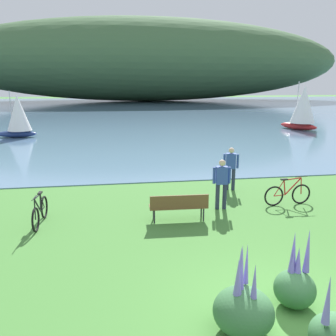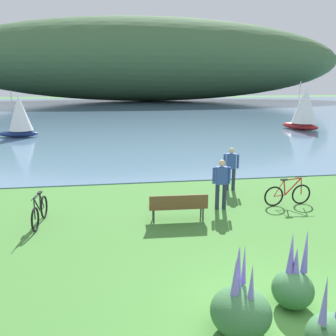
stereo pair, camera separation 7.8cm
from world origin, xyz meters
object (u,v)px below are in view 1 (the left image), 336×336
object	(u,v)px
park_bench_near_camera	(179,205)
sailboat_nearest_to_shore	(303,107)
bicycle_leaning_near_bench	(288,194)
person_on_the_grass	(222,181)
bicycle_beside_path	(40,212)
person_at_shoreline	(231,166)
sailboat_mid_bay	(18,116)

from	to	relation	value
park_bench_near_camera	sailboat_nearest_to_shore	size ratio (longest dim) A/B	0.43
bicycle_leaning_near_bench	sailboat_nearest_to_shore	xyz separation A→B (m)	(10.48, 18.12, 1.61)
person_on_the_grass	sailboat_nearest_to_shore	bearing A→B (deg)	54.59
sailboat_nearest_to_shore	bicycle_leaning_near_bench	bearing A→B (deg)	-120.04
bicycle_beside_path	person_at_shoreline	world-z (taller)	person_at_shoreline
park_bench_near_camera	sailboat_nearest_to_shore	xyz separation A→B (m)	(14.51, 18.99, 1.49)
bicycle_beside_path	sailboat_nearest_to_shore	xyz separation A→B (m)	(18.69, 18.63, 1.61)
sailboat_mid_bay	person_at_shoreline	bearing A→B (deg)	-52.85
person_on_the_grass	sailboat_nearest_to_shore	xyz separation A→B (m)	(12.90, 18.15, 1.03)
bicycle_leaning_near_bench	bicycle_beside_path	xyz separation A→B (m)	(-8.21, -0.51, 0.00)
park_bench_near_camera	sailboat_mid_bay	distance (m)	20.43
bicycle_leaning_near_bench	park_bench_near_camera	bearing A→B (deg)	-167.85
bicycle_beside_path	sailboat_mid_bay	distance (m)	18.62
park_bench_near_camera	bicycle_beside_path	xyz separation A→B (m)	(-4.18, 0.36, -0.12)
bicycle_beside_path	bicycle_leaning_near_bench	bearing A→B (deg)	3.53
park_bench_near_camera	bicycle_leaning_near_bench	xyz separation A→B (m)	(4.03, 0.87, -0.12)
park_bench_near_camera	person_on_the_grass	world-z (taller)	person_on_the_grass
sailboat_nearest_to_shore	person_on_the_grass	bearing A→B (deg)	-125.41
person_at_shoreline	sailboat_mid_bay	distance (m)	19.32
bicycle_leaning_near_bench	person_on_the_grass	xyz separation A→B (m)	(-2.42, -0.02, 0.58)
sailboat_nearest_to_shore	sailboat_mid_bay	distance (m)	23.56
park_bench_near_camera	person_at_shoreline	world-z (taller)	person_at_shoreline
bicycle_leaning_near_bench	sailboat_nearest_to_shore	bearing A→B (deg)	59.96
park_bench_near_camera	person_at_shoreline	bearing A→B (deg)	47.91
park_bench_near_camera	person_at_shoreline	size ratio (longest dim) A/B	1.06
bicycle_beside_path	sailboat_mid_bay	size ratio (longest dim) A/B	0.51
bicycle_beside_path	person_at_shoreline	xyz separation A→B (m)	(6.80, 2.54, 0.58)
park_bench_near_camera	person_on_the_grass	xyz separation A→B (m)	(1.61, 0.84, 0.46)
bicycle_leaning_near_bench	person_at_shoreline	bearing A→B (deg)	124.79
bicycle_beside_path	sailboat_nearest_to_shore	distance (m)	26.44
person_at_shoreline	sailboat_mid_bay	xyz separation A→B (m)	(-11.66, 15.39, 0.71)
person_at_shoreline	sailboat_nearest_to_shore	xyz separation A→B (m)	(11.89, 16.09, 1.03)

